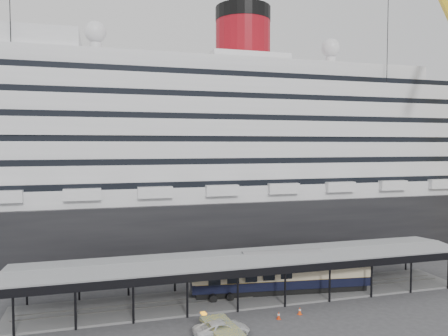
{
  "coord_description": "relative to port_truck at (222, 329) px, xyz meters",
  "views": [
    {
      "loc": [
        -17.64,
        -45.05,
        18.78
      ],
      "look_at": [
        -2.48,
        8.0,
        15.89
      ],
      "focal_mm": 35.0,
      "sensor_mm": 36.0,
      "label": 1
    }
  ],
  "objects": [
    {
      "name": "ground",
      "position": [
        6.37,
        4.78,
        -0.78
      ],
      "size": [
        200.0,
        200.0,
        0.0
      ],
      "primitive_type": "plane",
      "color": "#37373A",
      "rests_on": "ground"
    },
    {
      "name": "platform_canopy",
      "position": [
        6.37,
        9.78,
        1.58
      ],
      "size": [
        56.0,
        9.18,
        5.3
      ],
      "color": "slate",
      "rests_on": "ground"
    },
    {
      "name": "traffic_cone_right",
      "position": [
        7.09,
        2.51,
        -0.37
      ],
      "size": [
        0.5,
        0.5,
        0.82
      ],
      "rotation": [
        0.0,
        0.0,
        -0.22
      ],
      "color": "red",
      "rests_on": "ground"
    },
    {
      "name": "cruise_ship",
      "position": [
        6.42,
        36.78,
        17.57
      ],
      "size": [
        130.0,
        30.0,
        43.9
      ],
      "color": "black",
      "rests_on": "ground"
    },
    {
      "name": "pullman_carriage",
      "position": [
        10.58,
        9.78,
        1.93
      ],
      "size": [
        23.0,
        5.64,
        22.4
      ],
      "rotation": [
        0.0,
        0.0,
        -0.12
      ],
      "color": "black",
      "rests_on": "ground"
    },
    {
      "name": "traffic_cone_mid",
      "position": [
        9.86,
        3.07,
        -0.36
      ],
      "size": [
        0.58,
        0.58,
        0.85
      ],
      "rotation": [
        0.0,
        0.0,
        0.43
      ],
      "color": "#FB460D",
      "rests_on": "ground"
    },
    {
      "name": "port_truck",
      "position": [
        0.0,
        0.0,
        0.0
      ],
      "size": [
        5.85,
        3.17,
        1.56
      ],
      "primitive_type": "imported",
      "rotation": [
        0.0,
        0.0,
        1.68
      ],
      "color": "silver",
      "rests_on": "ground"
    },
    {
      "name": "traffic_cone_left",
      "position": [
        -0.74,
        3.16,
        -0.45
      ],
      "size": [
        0.35,
        0.35,
        0.65
      ],
      "rotation": [
        0.0,
        0.0,
        0.04
      ],
      "color": "#D65A0B",
      "rests_on": "ground"
    }
  ]
}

